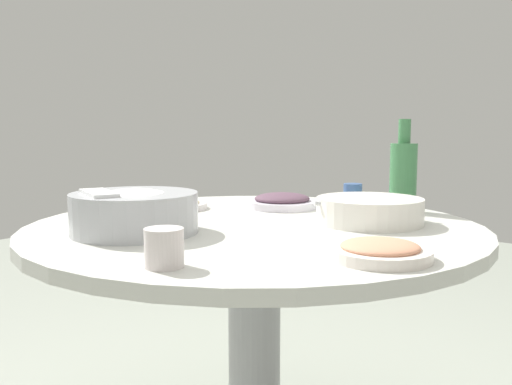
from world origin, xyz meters
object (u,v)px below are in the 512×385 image
(rice_bowl, at_px, (134,212))
(green_bottle, at_px, (403,175))
(dish_eggplant, at_px, (282,201))
(soup_bowl, at_px, (369,211))
(dish_noodles, at_px, (175,204))
(tea_cup_far, at_px, (353,194))
(round_dining_table, at_px, (254,281))
(tea_cup_near, at_px, (164,248))
(dish_shrimp, at_px, (380,251))

(rice_bowl, relative_size, green_bottle, 1.09)
(dish_eggplant, bearing_deg, soup_bowl, -14.74)
(rice_bowl, relative_size, dish_noodles, 1.49)
(tea_cup_far, bearing_deg, round_dining_table, -92.67)
(soup_bowl, distance_m, dish_noodles, 0.60)
(rice_bowl, distance_m, dish_noodles, 0.39)
(soup_bowl, distance_m, tea_cup_near, 0.63)
(rice_bowl, bearing_deg, tea_cup_far, 78.20)
(tea_cup_near, bearing_deg, soup_bowl, 82.89)
(dish_eggplant, bearing_deg, rice_bowl, -93.15)
(dish_eggplant, height_order, dish_shrimp, dish_eggplant)
(round_dining_table, distance_m, dish_eggplant, 0.34)
(tea_cup_near, bearing_deg, dish_noodles, 135.62)
(dish_shrimp, relative_size, tea_cup_near, 2.75)
(dish_noodles, bearing_deg, rice_bowl, -56.74)
(round_dining_table, relative_size, dish_shrimp, 6.04)
(dish_noodles, xyz_separation_m, dish_shrimp, (0.78, -0.20, 0.00))
(rice_bowl, relative_size, soup_bowl, 1.08)
(dish_noodles, relative_size, dish_shrimp, 1.03)
(green_bottle, bearing_deg, soup_bowl, -86.35)
(green_bottle, bearing_deg, dish_noodles, -146.31)
(soup_bowl, bearing_deg, round_dining_table, -142.36)
(dish_eggplant, distance_m, tea_cup_far, 0.25)
(dish_eggplant, height_order, dish_noodles, dish_eggplant)
(dish_eggplant, bearing_deg, green_bottle, 25.17)
(dish_noodles, distance_m, dish_shrimp, 0.80)
(dish_eggplant, bearing_deg, round_dining_table, -68.52)
(round_dining_table, height_order, tea_cup_far, tea_cup_far)
(rice_bowl, xyz_separation_m, tea_cup_near, (0.29, -0.17, -0.01))
(dish_eggplant, relative_size, dish_noodles, 1.12)
(rice_bowl, relative_size, tea_cup_far, 4.48)
(dish_shrimp, relative_size, green_bottle, 0.71)
(rice_bowl, bearing_deg, soup_bowl, 50.98)
(rice_bowl, height_order, soup_bowl, rice_bowl)
(round_dining_table, xyz_separation_m, dish_eggplant, (-0.11, 0.27, 0.17))
(round_dining_table, height_order, dish_shrimp, dish_shrimp)
(dish_noodles, distance_m, tea_cup_near, 0.71)
(dish_shrimp, bearing_deg, tea_cup_near, -133.10)
(soup_bowl, distance_m, dish_shrimp, 0.39)
(dish_shrimp, xyz_separation_m, tea_cup_far, (-0.40, 0.64, 0.02))
(round_dining_table, bearing_deg, soup_bowl, 37.64)
(tea_cup_near, bearing_deg, green_bottle, 85.87)
(dish_noodles, xyz_separation_m, green_bottle, (0.57, 0.38, 0.10))
(dish_eggplant, bearing_deg, dish_shrimp, -38.83)
(soup_bowl, bearing_deg, green_bottle, 93.65)
(tea_cup_near, bearing_deg, round_dining_table, 109.21)
(green_bottle, relative_size, tea_cup_near, 3.88)
(dish_shrimp, height_order, tea_cup_near, tea_cup_near)
(green_bottle, bearing_deg, dish_eggplant, -154.83)
(soup_bowl, relative_size, dish_shrimp, 1.42)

